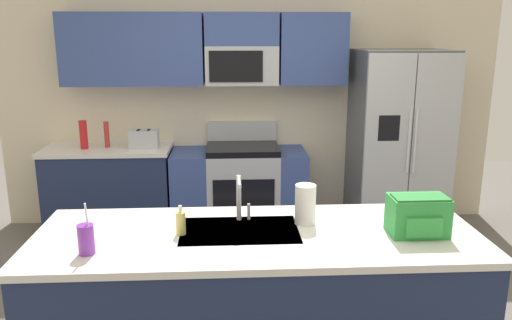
% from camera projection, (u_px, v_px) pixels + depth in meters
% --- Properties ---
extents(kitchen_wall_unit, '(5.20, 0.43, 2.60)m').
position_uv_depth(kitchen_wall_unit, '(237.00, 86.00, 5.27)').
color(kitchen_wall_unit, beige).
rests_on(kitchen_wall_unit, ground).
extents(back_counter, '(1.25, 0.63, 0.90)m').
position_uv_depth(back_counter, '(111.00, 190.00, 5.17)').
color(back_counter, '#1E2A4D').
rests_on(back_counter, ground).
extents(range_oven, '(1.36, 0.61, 1.10)m').
position_uv_depth(range_oven, '(239.00, 189.00, 5.24)').
color(range_oven, '#B7BABF').
rests_on(range_oven, ground).
extents(refrigerator, '(0.90, 0.76, 1.85)m').
position_uv_depth(refrigerator, '(398.00, 143.00, 5.14)').
color(refrigerator, '#4C4F54').
rests_on(refrigerator, ground).
extents(island_counter, '(2.54, 0.93, 0.90)m').
position_uv_depth(island_counter, '(257.00, 303.00, 3.01)').
color(island_counter, '#1E2A4D').
rests_on(island_counter, ground).
extents(toaster, '(0.28, 0.16, 0.18)m').
position_uv_depth(toaster, '(144.00, 139.00, 5.01)').
color(toaster, '#B7BABF').
rests_on(toaster, back_counter).
extents(pepper_mill, '(0.05, 0.05, 0.26)m').
position_uv_depth(pepper_mill, '(107.00, 135.00, 5.03)').
color(pepper_mill, '#B2332D').
rests_on(pepper_mill, back_counter).
extents(bottle_red, '(0.08, 0.08, 0.28)m').
position_uv_depth(bottle_red, '(83.00, 135.00, 4.96)').
color(bottle_red, red).
rests_on(bottle_red, back_counter).
extents(sink_faucet, '(0.09, 0.21, 0.28)m').
position_uv_depth(sink_faucet, '(240.00, 195.00, 3.04)').
color(sink_faucet, '#B7BABF').
rests_on(sink_faucet, island_counter).
extents(drink_cup_purple, '(0.08, 0.08, 0.28)m').
position_uv_depth(drink_cup_purple, '(86.00, 239.00, 2.61)').
color(drink_cup_purple, purple).
rests_on(drink_cup_purple, island_counter).
extents(soap_dispenser, '(0.06, 0.06, 0.17)m').
position_uv_depth(soap_dispenser, '(181.00, 223.00, 2.86)').
color(soap_dispenser, '#D8CC66').
rests_on(soap_dispenser, island_counter).
extents(paper_towel_roll, '(0.12, 0.12, 0.24)m').
position_uv_depth(paper_towel_roll, '(305.00, 204.00, 3.01)').
color(paper_towel_roll, white).
rests_on(paper_towel_roll, island_counter).
extents(backpack, '(0.32, 0.22, 0.23)m').
position_uv_depth(backpack, '(418.00, 215.00, 2.85)').
color(backpack, green).
rests_on(backpack, island_counter).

